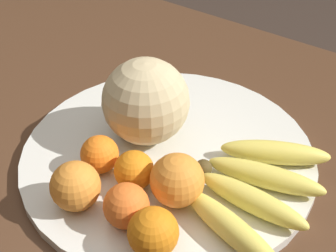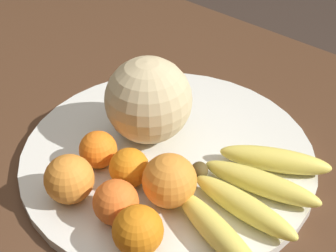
{
  "view_description": "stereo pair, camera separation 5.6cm",
  "coord_description": "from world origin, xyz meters",
  "px_view_note": "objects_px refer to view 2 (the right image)",
  "views": [
    {
      "loc": [
        0.38,
        -0.42,
        1.25
      ],
      "look_at": [
        0.05,
        0.03,
        0.81
      ],
      "focal_mm": 50.0,
      "sensor_mm": 36.0,
      "label": 1
    },
    {
      "loc": [
        0.42,
        -0.38,
        1.25
      ],
      "look_at": [
        0.05,
        0.03,
        0.81
      ],
      "focal_mm": 50.0,
      "sensor_mm": 36.0,
      "label": 2
    }
  ],
  "objects_px": {
    "orange_back_left": "(138,230)",
    "orange_top_small": "(98,150)",
    "fruit_bowl": "(168,154)",
    "melon": "(146,99)",
    "orange_front_left": "(69,179)",
    "orange_front_right": "(169,181)",
    "banana_bunch": "(250,193)",
    "orange_back_right": "(129,168)",
    "orange_mid_center": "(116,202)",
    "kitchen_table": "(135,189)"
  },
  "relations": [
    {
      "from": "orange_mid_center",
      "to": "fruit_bowl",
      "type": "bearing_deg",
      "value": 105.37
    },
    {
      "from": "orange_front_left",
      "to": "fruit_bowl",
      "type": "bearing_deg",
      "value": 77.79
    },
    {
      "from": "fruit_bowl",
      "to": "orange_top_small",
      "type": "relative_size",
      "value": 8.05
    },
    {
      "from": "orange_front_left",
      "to": "orange_front_right",
      "type": "height_order",
      "value": "orange_front_right"
    },
    {
      "from": "fruit_bowl",
      "to": "orange_mid_center",
      "type": "bearing_deg",
      "value": -74.63
    },
    {
      "from": "orange_front_left",
      "to": "orange_front_right",
      "type": "relative_size",
      "value": 0.92
    },
    {
      "from": "banana_bunch",
      "to": "fruit_bowl",
      "type": "bearing_deg",
      "value": 170.89
    },
    {
      "from": "kitchen_table",
      "to": "fruit_bowl",
      "type": "xyz_separation_m",
      "value": [
        0.05,
        0.03,
        0.09
      ]
    },
    {
      "from": "banana_bunch",
      "to": "orange_top_small",
      "type": "xyz_separation_m",
      "value": [
        -0.21,
        -0.09,
        0.01
      ]
    },
    {
      "from": "orange_mid_center",
      "to": "orange_back_right",
      "type": "xyz_separation_m",
      "value": [
        -0.04,
        0.06,
        -0.0
      ]
    },
    {
      "from": "orange_front_left",
      "to": "banana_bunch",
      "type": "bearing_deg",
      "value": 39.38
    },
    {
      "from": "melon",
      "to": "kitchen_table",
      "type": "bearing_deg",
      "value": -83.65
    },
    {
      "from": "kitchen_table",
      "to": "fruit_bowl",
      "type": "distance_m",
      "value": 0.11
    },
    {
      "from": "banana_bunch",
      "to": "orange_mid_center",
      "type": "relative_size",
      "value": 4.19
    },
    {
      "from": "kitchen_table",
      "to": "orange_back_right",
      "type": "height_order",
      "value": "orange_back_right"
    },
    {
      "from": "orange_back_left",
      "to": "orange_top_small",
      "type": "bearing_deg",
      "value": 155.59
    },
    {
      "from": "orange_mid_center",
      "to": "orange_back_left",
      "type": "distance_m",
      "value": 0.06
    },
    {
      "from": "banana_bunch",
      "to": "melon",
      "type": "bearing_deg",
      "value": 168.7
    },
    {
      "from": "kitchen_table",
      "to": "banana_bunch",
      "type": "bearing_deg",
      "value": 6.86
    },
    {
      "from": "banana_bunch",
      "to": "orange_front_right",
      "type": "distance_m",
      "value": 0.11
    },
    {
      "from": "fruit_bowl",
      "to": "orange_front_right",
      "type": "bearing_deg",
      "value": -46.91
    },
    {
      "from": "kitchen_table",
      "to": "fruit_bowl",
      "type": "relative_size",
      "value": 3.66
    },
    {
      "from": "kitchen_table",
      "to": "orange_front_right",
      "type": "distance_m",
      "value": 0.19
    },
    {
      "from": "orange_back_left",
      "to": "orange_top_small",
      "type": "relative_size",
      "value": 1.13
    },
    {
      "from": "fruit_bowl",
      "to": "orange_front_left",
      "type": "relative_size",
      "value": 6.66
    },
    {
      "from": "orange_back_right",
      "to": "fruit_bowl",
      "type": "bearing_deg",
      "value": 93.36
    },
    {
      "from": "fruit_bowl",
      "to": "melon",
      "type": "relative_size",
      "value": 3.35
    },
    {
      "from": "fruit_bowl",
      "to": "orange_front_right",
      "type": "relative_size",
      "value": 6.11
    },
    {
      "from": "fruit_bowl",
      "to": "banana_bunch",
      "type": "relative_size",
      "value": 1.79
    },
    {
      "from": "kitchen_table",
      "to": "orange_mid_center",
      "type": "relative_size",
      "value": 27.52
    },
    {
      "from": "fruit_bowl",
      "to": "orange_front_left",
      "type": "height_order",
      "value": "orange_front_left"
    },
    {
      "from": "fruit_bowl",
      "to": "orange_back_right",
      "type": "bearing_deg",
      "value": -86.64
    },
    {
      "from": "banana_bunch",
      "to": "orange_top_small",
      "type": "height_order",
      "value": "orange_top_small"
    },
    {
      "from": "melon",
      "to": "orange_mid_center",
      "type": "height_order",
      "value": "melon"
    },
    {
      "from": "orange_front_right",
      "to": "orange_back_right",
      "type": "distance_m",
      "value": 0.07
    },
    {
      "from": "orange_back_left",
      "to": "orange_front_left",
      "type": "bearing_deg",
      "value": -179.28
    },
    {
      "from": "fruit_bowl",
      "to": "melon",
      "type": "height_order",
      "value": "melon"
    },
    {
      "from": "fruit_bowl",
      "to": "melon",
      "type": "bearing_deg",
      "value": 169.53
    },
    {
      "from": "fruit_bowl",
      "to": "banana_bunch",
      "type": "height_order",
      "value": "banana_bunch"
    },
    {
      "from": "banana_bunch",
      "to": "orange_mid_center",
      "type": "distance_m",
      "value": 0.18
    },
    {
      "from": "banana_bunch",
      "to": "orange_mid_center",
      "type": "xyz_separation_m",
      "value": [
        -0.12,
        -0.14,
        0.01
      ]
    },
    {
      "from": "banana_bunch",
      "to": "orange_back_right",
      "type": "distance_m",
      "value": 0.17
    },
    {
      "from": "melon",
      "to": "orange_front_left",
      "type": "xyz_separation_m",
      "value": [
        0.02,
        -0.17,
        -0.03
      ]
    },
    {
      "from": "orange_back_left",
      "to": "orange_top_small",
      "type": "xyz_separation_m",
      "value": [
        -0.15,
        0.07,
        -0.0
      ]
    },
    {
      "from": "banana_bunch",
      "to": "orange_front_left",
      "type": "relative_size",
      "value": 3.72
    },
    {
      "from": "orange_back_right",
      "to": "orange_top_small",
      "type": "height_order",
      "value": "same"
    },
    {
      "from": "melon",
      "to": "banana_bunch",
      "type": "height_order",
      "value": "melon"
    },
    {
      "from": "orange_back_right",
      "to": "orange_top_small",
      "type": "relative_size",
      "value": 1.01
    },
    {
      "from": "orange_front_right",
      "to": "orange_back_right",
      "type": "xyz_separation_m",
      "value": [
        -0.07,
        -0.01,
        -0.01
      ]
    },
    {
      "from": "orange_back_left",
      "to": "fruit_bowl",
      "type": "bearing_deg",
      "value": 120.64
    }
  ]
}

